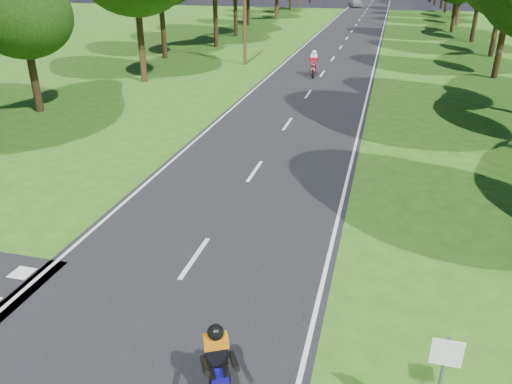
# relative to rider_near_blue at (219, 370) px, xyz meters

# --- Properties ---
(ground) EXTENTS (160.00, 160.00, 0.00)m
(ground) POSITION_rel_rider_near_blue_xyz_m (-2.09, 2.25, -0.78)
(ground) COLOR #295713
(ground) RESTS_ON ground
(main_road) EXTENTS (7.00, 140.00, 0.02)m
(main_road) POSITION_rel_rider_near_blue_xyz_m (-2.09, 52.25, -0.77)
(main_road) COLOR black
(main_road) RESTS_ON ground
(road_markings) EXTENTS (7.40, 140.00, 0.01)m
(road_markings) POSITION_rel_rider_near_blue_xyz_m (-2.23, 50.38, -0.76)
(road_markings) COLOR silver
(road_markings) RESTS_ON main_road
(telegraph_pole) EXTENTS (1.20, 0.26, 8.00)m
(telegraph_pole) POSITION_rel_rider_near_blue_xyz_m (-8.09, 30.25, 3.29)
(telegraph_pole) COLOR #382616
(telegraph_pole) RESTS_ON ground
(road_sign) EXTENTS (0.45, 0.07, 2.00)m
(road_sign) POSITION_rel_rider_near_blue_xyz_m (3.41, 0.24, 0.56)
(road_sign) COLOR slate
(road_sign) RESTS_ON ground
(rider_near_blue) EXTENTS (1.37, 1.91, 1.53)m
(rider_near_blue) POSITION_rel_rider_near_blue_xyz_m (0.00, 0.00, 0.00)
(rider_near_blue) COLOR #0F0B7B
(rider_near_blue) RESTS_ON main_road
(rider_far_red) EXTENTS (0.88, 2.04, 1.65)m
(rider_far_red) POSITION_rel_rider_near_blue_xyz_m (-2.58, 27.36, 0.06)
(rider_far_red) COLOR maroon
(rider_far_red) RESTS_ON main_road
(distant_car) EXTENTS (3.02, 4.56, 1.44)m
(distant_car) POSITION_rel_rider_near_blue_xyz_m (-4.23, 85.41, -0.04)
(distant_car) COLOR silver
(distant_car) RESTS_ON main_road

